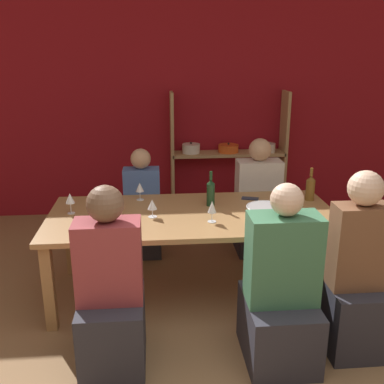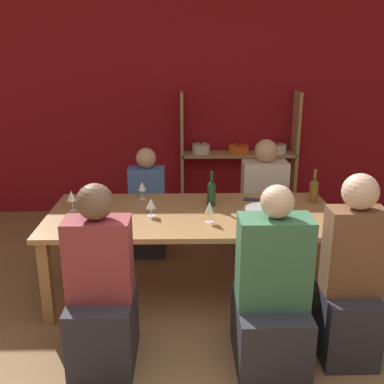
% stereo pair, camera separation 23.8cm
% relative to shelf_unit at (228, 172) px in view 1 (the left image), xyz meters
% --- Properties ---
extents(wall_back_red, '(8.80, 0.06, 2.70)m').
position_rel_shelf_unit_xyz_m(wall_back_red, '(-0.49, 0.20, 0.79)').
color(wall_back_red, maroon).
rests_on(wall_back_red, ground_plane).
extents(shelf_unit, '(1.42, 0.30, 1.54)m').
position_rel_shelf_unit_xyz_m(shelf_unit, '(0.00, 0.00, 0.00)').
color(shelf_unit, tan).
rests_on(shelf_unit, ground_plane).
extents(dining_table, '(2.37, 1.06, 0.73)m').
position_rel_shelf_unit_xyz_m(dining_table, '(-0.61, -1.90, 0.10)').
color(dining_table, '#AD7F4C').
rests_on(dining_table, ground_plane).
extents(mixing_bowl, '(0.31, 0.31, 0.10)m').
position_rel_shelf_unit_xyz_m(mixing_bowl, '(-0.04, -2.06, 0.22)').
color(mixing_bowl, '#B7BABC').
rests_on(mixing_bowl, dining_table).
extents(wine_bottle_green, '(0.08, 0.08, 0.30)m').
position_rel_shelf_unit_xyz_m(wine_bottle_green, '(0.46, -1.66, 0.29)').
color(wine_bottle_green, brown).
rests_on(wine_bottle_green, dining_table).
extents(wine_bottle_dark, '(0.07, 0.07, 0.30)m').
position_rel_shelf_unit_xyz_m(wine_bottle_dark, '(-0.44, -1.73, 0.29)').
color(wine_bottle_dark, '#19381E').
rests_on(wine_bottle_dark, dining_table).
extents(wine_glass_empty_a, '(0.08, 0.08, 0.15)m').
position_rel_shelf_unit_xyz_m(wine_glass_empty_a, '(-0.94, -1.96, 0.27)').
color(wine_glass_empty_a, white).
rests_on(wine_glass_empty_a, dining_table).
extents(wine_glass_red_a, '(0.07, 0.07, 0.17)m').
position_rel_shelf_unit_xyz_m(wine_glass_red_a, '(-1.61, -1.82, 0.30)').
color(wine_glass_red_a, white).
rests_on(wine_glass_red_a, dining_table).
extents(wine_glass_white_a, '(0.07, 0.07, 0.16)m').
position_rel_shelf_unit_xyz_m(wine_glass_white_a, '(-1.05, -1.52, 0.28)').
color(wine_glass_white_a, white).
rests_on(wine_glass_white_a, dining_table).
extents(wine_glass_empty_b, '(0.07, 0.07, 0.17)m').
position_rel_shelf_unit_xyz_m(wine_glass_empty_b, '(-0.48, -2.11, 0.29)').
color(wine_glass_empty_b, white).
rests_on(wine_glass_empty_b, dining_table).
extents(wine_glass_empty_c, '(0.08, 0.08, 0.14)m').
position_rel_shelf_unit_xyz_m(wine_glass_empty_c, '(-1.39, -2.00, 0.27)').
color(wine_glass_empty_c, white).
rests_on(wine_glass_empty_c, dining_table).
extents(wine_glass_red_b, '(0.06, 0.06, 0.17)m').
position_rel_shelf_unit_xyz_m(wine_glass_red_b, '(-1.37, -1.86, 0.29)').
color(wine_glass_red_b, white).
rests_on(wine_glass_red_b, dining_table).
extents(cell_phone, '(0.16, 0.11, 0.01)m').
position_rel_shelf_unit_xyz_m(cell_phone, '(-0.06, -1.58, 0.18)').
color(cell_phone, '#1E2338').
rests_on(cell_phone, dining_table).
extents(person_near_a, '(0.46, 0.57, 1.24)m').
position_rel_shelf_unit_xyz_m(person_near_a, '(-0.11, -2.81, -0.11)').
color(person_near_a, '#2D2D38').
rests_on(person_near_a, ground_plane).
extents(person_far_a, '(0.36, 0.45, 1.09)m').
position_rel_shelf_unit_xyz_m(person_far_a, '(-1.05, -1.04, -0.16)').
color(person_far_a, '#2D2D38').
rests_on(person_far_a, ground_plane).
extents(person_near_b, '(0.41, 0.51, 1.25)m').
position_rel_shelf_unit_xyz_m(person_near_b, '(-1.21, -2.80, -0.10)').
color(person_near_b, '#2D2D38').
rests_on(person_near_b, ground_plane).
extents(person_far_b, '(0.45, 0.56, 1.18)m').
position_rel_shelf_unit_xyz_m(person_far_b, '(0.14, -1.05, -0.13)').
color(person_far_b, '#2D2D38').
rests_on(person_far_b, ground_plane).
extents(person_near_c, '(0.36, 0.45, 1.29)m').
position_rel_shelf_unit_xyz_m(person_near_c, '(0.41, -2.76, -0.07)').
color(person_near_c, '#2D2D38').
rests_on(person_near_c, ground_plane).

